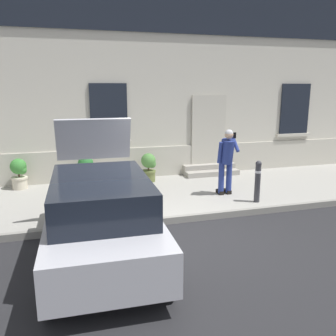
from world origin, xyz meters
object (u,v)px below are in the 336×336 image
(bollard_far_left, at_px, (80,194))
(planter_terracotta, at_px, (86,169))
(hatchback_car_silver, at_px, (101,215))
(person_on_phone, at_px, (227,158))
(bollard_near_person, at_px, (258,180))
(planter_cream, at_px, (19,173))
(planter_olive, at_px, (149,167))

(bollard_far_left, xyz_separation_m, planter_terracotta, (0.30, 2.81, -0.11))
(hatchback_car_silver, relative_size, person_on_phone, 2.36)
(bollard_near_person, xyz_separation_m, planter_cream, (-5.78, 2.89, -0.11))
(planter_cream, xyz_separation_m, planter_terracotta, (1.83, -0.08, 0.00))
(bollard_near_person, height_order, person_on_phone, person_on_phone)
(person_on_phone, relative_size, planter_cream, 2.03)
(bollard_near_person, distance_m, person_on_phone, 1.01)
(planter_cream, relative_size, planter_terracotta, 1.00)
(bollard_near_person, xyz_separation_m, person_on_phone, (-0.48, 0.77, 0.44))
(bollard_near_person, distance_m, planter_cream, 6.46)
(bollard_far_left, relative_size, planter_olive, 1.22)
(hatchback_car_silver, xyz_separation_m, planter_terracotta, (0.01, 4.46, -0.19))
(hatchback_car_silver, height_order, planter_olive, hatchback_car_silver)
(bollard_far_left, distance_m, planter_olive, 3.41)
(person_on_phone, height_order, planter_terracotta, person_on_phone)
(bollard_near_person, bearing_deg, planter_olive, 128.64)
(planter_olive, bearing_deg, planter_cream, 176.44)
(person_on_phone, height_order, planter_cream, person_on_phone)
(person_on_phone, relative_size, planter_olive, 2.03)
(planter_terracotta, bearing_deg, bollard_near_person, -35.41)
(bollard_far_left, bearing_deg, planter_terracotta, 83.85)
(person_on_phone, relative_size, planter_terracotta, 2.03)
(hatchback_car_silver, xyz_separation_m, bollard_far_left, (-0.30, 1.65, -0.09))
(bollard_near_person, xyz_separation_m, bollard_far_left, (-4.26, 0.00, 0.00))
(bollard_near_person, xyz_separation_m, planter_terracotta, (-3.95, 2.81, -0.11))
(bollard_far_left, relative_size, planter_terracotta, 1.22)
(bollard_near_person, relative_size, planter_terracotta, 1.22)
(bollard_near_person, bearing_deg, hatchback_car_silver, -157.44)
(planter_cream, distance_m, planter_olive, 3.66)
(planter_terracotta, xyz_separation_m, planter_olive, (1.83, -0.15, 0.00))
(hatchback_car_silver, relative_size, planter_terracotta, 4.79)
(planter_terracotta, bearing_deg, bollard_far_left, -96.15)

